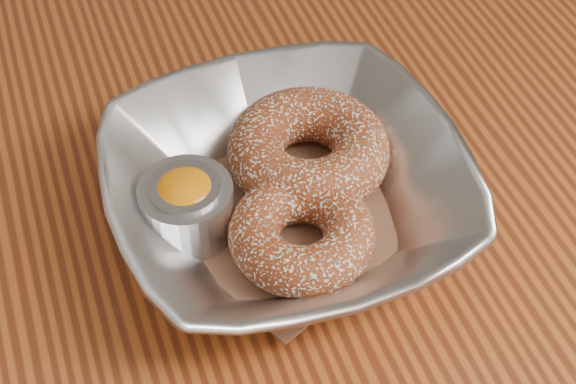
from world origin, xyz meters
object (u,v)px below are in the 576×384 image
object	(u,v)px
donut_back	(308,150)
donut_front	(302,234)
ramekin	(187,206)
serving_bowl	(288,193)
table	(351,381)

from	to	relation	value
donut_back	donut_front	xyz separation A→B (m)	(-0.03, -0.07, -0.00)
donut_front	ramekin	bearing A→B (deg)	145.70
serving_bowl	donut_back	bearing A→B (deg)	50.82
serving_bowl	donut_back	world-z (taller)	serving_bowl
serving_bowl	donut_back	distance (m)	0.04
donut_front	ramekin	size ratio (longest dim) A/B	1.53
donut_front	ramekin	world-z (taller)	ramekin
serving_bowl	ramekin	size ratio (longest dim) A/B	3.85
ramekin	table	bearing A→B (deg)	-44.65
donut_back	serving_bowl	bearing A→B (deg)	-129.18
donut_front	ramekin	xyz separation A→B (m)	(-0.06, 0.04, 0.01)
donut_front	ramekin	distance (m)	0.08
table	ramekin	size ratio (longest dim) A/B	19.75
table	donut_front	distance (m)	0.13
donut_back	table	bearing A→B (deg)	-93.01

